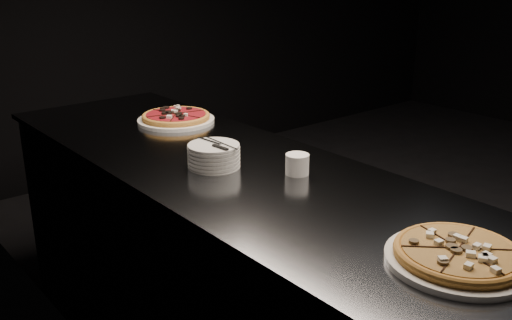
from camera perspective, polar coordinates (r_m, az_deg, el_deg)
floor at (r=3.94m, az=23.43°, el=-6.36°), size 5.00×5.00×0.00m
wall_left at (r=1.70m, az=-12.78°, el=12.16°), size 0.02×5.00×2.80m
counter at (r=2.20m, az=-2.21°, el=-11.79°), size 0.74×2.44×0.92m
pizza_mushroom at (r=1.44m, az=19.54°, el=-8.95°), size 0.37×0.37×0.04m
pizza_tomato at (r=2.56m, az=-8.00°, el=4.23°), size 0.36×0.36×0.04m
plate_stack at (r=1.98m, az=-4.24°, el=0.45°), size 0.18×0.18×0.08m
cutlery at (r=1.96m, az=-3.87°, el=1.58°), size 0.07×0.19×0.01m
ramekin at (r=1.91m, az=4.14°, el=-0.36°), size 0.08×0.08×0.07m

